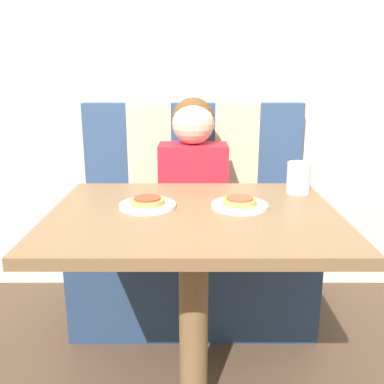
% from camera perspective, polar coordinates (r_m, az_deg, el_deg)
% --- Properties ---
extents(wall_back, '(7.00, 0.05, 2.60)m').
position_cam_1_polar(wall_back, '(2.31, -0.06, 18.21)').
color(wall_back, beige).
rests_on(wall_back, ground_plane).
extents(booth_seat, '(1.13, 0.56, 0.46)m').
position_cam_1_polar(booth_seat, '(2.20, -0.03, -10.46)').
color(booth_seat, navy).
rests_on(booth_seat, ground_plane).
extents(booth_backrest, '(1.13, 0.07, 0.59)m').
position_cam_1_polar(booth_backrest, '(2.27, -0.05, 4.36)').
color(booth_backrest, navy).
rests_on(booth_backrest, booth_seat).
extents(dining_table, '(0.92, 0.72, 0.77)m').
position_cam_1_polar(dining_table, '(1.41, 0.04, -6.83)').
color(dining_table, brown).
rests_on(dining_table, ground_plane).
extents(person, '(0.32, 0.22, 0.63)m').
position_cam_1_polar(person, '(2.02, -0.03, 3.93)').
color(person, red).
rests_on(person, booth_seat).
extents(plate_left, '(0.19, 0.19, 0.01)m').
position_cam_1_polar(plate_left, '(1.42, -6.11, -1.80)').
color(plate_left, white).
rests_on(plate_left, dining_table).
extents(plate_right, '(0.19, 0.19, 0.01)m').
position_cam_1_polar(plate_right, '(1.42, 6.19, -1.79)').
color(plate_right, white).
rests_on(plate_right, dining_table).
extents(pizza_left, '(0.11, 0.11, 0.02)m').
position_cam_1_polar(pizza_left, '(1.41, -6.13, -1.18)').
color(pizza_left, '#C68E47').
rests_on(pizza_left, plate_left).
extents(pizza_right, '(0.11, 0.11, 0.02)m').
position_cam_1_polar(pizza_right, '(1.41, 6.20, -1.17)').
color(pizza_right, '#C68E47').
rests_on(pizza_right, plate_right).
extents(drinking_cup, '(0.09, 0.09, 0.11)m').
position_cam_1_polar(drinking_cup, '(1.61, 13.85, 1.87)').
color(drinking_cup, silver).
rests_on(drinking_cup, dining_table).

